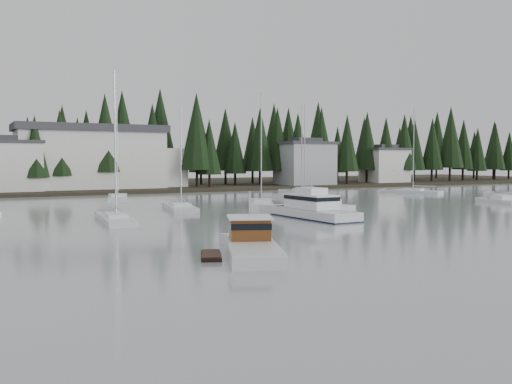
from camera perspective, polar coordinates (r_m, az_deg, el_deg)
far_shore_land at (r=118.10m, az=-15.19°, el=0.50°), size 240.00×54.00×1.00m
conifer_treeline at (r=107.39m, az=-13.93°, el=0.25°), size 200.00×22.00×20.00m
house_west at (r=97.52m, az=-23.33°, el=2.52°), size 9.54×7.42×8.75m
house_east_a at (r=114.04m, az=4.92°, el=2.97°), size 10.60×8.48×9.25m
house_east_b at (r=128.73m, az=12.74°, el=2.71°), size 9.54×7.42×8.25m
harbor_inn at (r=103.02m, az=-15.10°, el=3.32°), size 29.50×11.50×10.90m
lobster_boat_brown at (r=32.52m, az=-0.62°, el=-5.58°), size 6.04×8.76×4.12m
cabin_cruiser_center at (r=53.33m, az=5.75°, el=-1.92°), size 3.60×10.37×4.40m
sailboat_0 at (r=78.78m, az=4.87°, el=-0.67°), size 3.06×9.10×13.58m
sailboat_2 at (r=61.92m, az=-7.49°, el=-1.77°), size 4.26×8.46×11.62m
sailboat_3 at (r=67.13m, az=0.53°, el=-1.34°), size 6.84×10.19×13.77m
sailboat_5 at (r=51.14m, az=-13.81°, el=-2.87°), size 3.30×9.30×13.65m
sailboat_6 at (r=95.71m, az=15.43°, el=-0.08°), size 6.30×9.28×14.34m
sailboat_8 at (r=79.70m, az=-13.65°, el=-0.71°), size 4.89×10.64×12.77m
sailboat_9 at (r=91.75m, az=4.57°, el=-0.10°), size 2.44×8.83×14.61m
runabout_1 at (r=64.70m, az=7.52°, el=-1.49°), size 2.26×6.09×1.42m
runabout_2 at (r=77.82m, az=23.34°, el=-0.93°), size 3.60×6.79×1.42m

